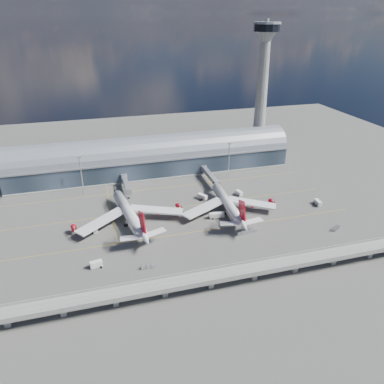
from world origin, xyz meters
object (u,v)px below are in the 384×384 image
object	(u,v)px
cargo_train_2	(336,228)
control_tower	(262,94)
floodlight_mast_right	(229,159)
floodlight_mast_left	(81,174)
service_truck_0	(94,228)
airliner_right	(228,205)
service_truck_5	(202,197)
service_truck_1	(96,264)
cargo_train_0	(148,267)
service_truck_4	(239,193)
service_truck_2	(217,215)
airliner_left	(130,214)
cargo_train_1	(247,232)
service_truck_3	(318,203)

from	to	relation	value
cargo_train_2	control_tower	bearing A→B (deg)	28.78
control_tower	floodlight_mast_right	distance (m)	58.76
floodlight_mast_left	service_truck_0	size ratio (longest dim) A/B	3.34
airliner_right	service_truck_5	xyz separation A→B (m)	(-9.20, 20.81, -3.45)
service_truck_1	cargo_train_0	distance (m)	24.05
service_truck_1	service_truck_4	distance (m)	106.17
service_truck_2	cargo_train_0	xyz separation A→B (m)	(-45.85, -36.03, -0.81)
service_truck_1	service_truck_4	size ratio (longest dim) A/B	1.05
service_truck_5	cargo_train_2	bearing A→B (deg)	-75.18
airliner_left	service_truck_5	xyz separation A→B (m)	(47.67, 18.13, -4.12)
control_tower	cargo_train_1	distance (m)	125.62
service_truck_3	control_tower	bearing A→B (deg)	96.90
floodlight_mast_right	cargo_train_1	xyz separation A→B (m)	(-17.48, -74.19, -12.81)
airliner_left	service_truck_1	bearing A→B (deg)	-127.91
control_tower	floodlight_mast_right	size ratio (longest dim) A/B	4.01
service_truck_1	service_truck_3	distance (m)	136.01
service_truck_4	service_truck_1	bearing A→B (deg)	-163.10
service_truck_3	service_truck_4	bearing A→B (deg)	153.28
floodlight_mast_left	airliner_right	size ratio (longest dim) A/B	0.41
floodlight_mast_right	service_truck_4	xyz separation A→B (m)	(-3.93, -29.78, -12.10)
service_truck_0	service_truck_5	world-z (taller)	service_truck_5
service_truck_1	service_truck_2	distance (m)	74.46
service_truck_3	service_truck_5	world-z (taller)	service_truck_5
control_tower	airliner_left	distance (m)	141.39
airliner_right	cargo_train_1	bearing A→B (deg)	-83.06
floodlight_mast_left	service_truck_3	distance (m)	148.48
floodlight_mast_right	service_truck_5	xyz separation A→B (m)	(-28.30, -28.54, -11.98)
floodlight_mast_left	airliner_left	world-z (taller)	floodlight_mast_left
control_tower	floodlight_mast_left	world-z (taller)	control_tower
service_truck_3	floodlight_mast_right	bearing A→B (deg)	129.18
service_truck_2	service_truck_3	size ratio (longest dim) A/B	1.33
control_tower	floodlight_mast_left	distance (m)	143.01
service_truck_0	cargo_train_1	xyz separation A→B (m)	(78.08, -25.03, -0.76)
service_truck_1	service_truck_4	world-z (taller)	service_truck_1
service_truck_1	cargo_train_0	size ratio (longest dim) A/B	0.85
airliner_right	service_truck_2	distance (m)	10.05
floodlight_mast_left	service_truck_1	world-z (taller)	floodlight_mast_left
floodlight_mast_left	cargo_train_2	distance (m)	155.28
service_truck_0	cargo_train_0	distance (m)	46.20
airliner_left	service_truck_0	bearing A→B (deg)	178.99
airliner_left	control_tower	bearing A→B (deg)	25.65
service_truck_1	cargo_train_2	world-z (taller)	service_truck_1
service_truck_2	service_truck_4	size ratio (longest dim) A/B	1.54
service_truck_0	cargo_train_0	bearing A→B (deg)	-70.81
service_truck_0	cargo_train_1	world-z (taller)	service_truck_0
airliner_right	service_truck_0	world-z (taller)	airliner_right
cargo_train_0	service_truck_1	bearing A→B (deg)	67.46
service_truck_4	service_truck_5	size ratio (longest dim) A/B	0.80
cargo_train_1	service_truck_1	bearing A→B (deg)	102.90
service_truck_1	service_truck_2	bearing A→B (deg)	-77.78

